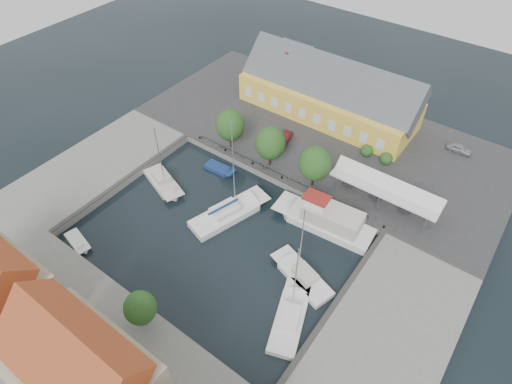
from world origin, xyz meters
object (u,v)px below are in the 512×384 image
(warehouse, at_px, (326,93))
(east_boat_b, at_px, (303,277))
(east_boat_c, at_px, (290,319))
(center_sailboat, at_px, (228,214))
(tent_canopy, at_px, (386,188))
(west_boat_b, at_px, (163,183))
(car_red, at_px, (284,139))
(launch_sw, at_px, (78,243))
(launch_nw, at_px, (219,169))
(trawler, at_px, (327,221))
(car_silver, at_px, (459,149))

(warehouse, relative_size, east_boat_b, 2.52)
(east_boat_c, bearing_deg, center_sailboat, 152.03)
(tent_canopy, relative_size, west_boat_b, 1.30)
(east_boat_b, bearing_deg, tent_canopy, 81.08)
(center_sailboat, height_order, west_boat_b, center_sailboat)
(car_red, bearing_deg, east_boat_c, -66.72)
(warehouse, distance_m, launch_sw, 42.59)
(east_boat_b, height_order, launch_sw, east_boat_b)
(launch_sw, bearing_deg, launch_nw, 75.69)
(warehouse, height_order, tent_canopy, warehouse)
(east_boat_c, bearing_deg, trawler, 104.13)
(tent_canopy, xyz_separation_m, east_boat_b, (-2.42, -15.39, -3.42))
(car_red, xyz_separation_m, trawler, (13.01, -9.91, -0.64))
(east_boat_c, xyz_separation_m, launch_sw, (-26.31, -6.63, -0.17))
(east_boat_b, relative_size, east_boat_c, 0.99)
(car_silver, xyz_separation_m, car_red, (-21.84, -13.34, 0.06))
(launch_sw, height_order, launch_nw, launch_sw)
(car_red, relative_size, launch_sw, 0.88)
(car_silver, xyz_separation_m, trawler, (-8.83, -23.25, -0.58))
(launch_nw, bearing_deg, car_red, 64.35)
(warehouse, height_order, car_red, warehouse)
(launch_sw, bearing_deg, car_silver, 53.90)
(east_boat_c, distance_m, launch_nw, 25.23)
(center_sailboat, xyz_separation_m, east_boat_c, (14.39, -7.64, -0.10))
(center_sailboat, relative_size, east_boat_c, 1.29)
(trawler, xyz_separation_m, launch_sw, (-22.88, -20.24, -0.93))
(car_silver, distance_m, west_boat_b, 42.96)
(trawler, xyz_separation_m, launch_nw, (-17.65, 0.24, -0.93))
(car_red, bearing_deg, center_sailboat, -94.30)
(trawler, relative_size, launch_sw, 2.95)
(car_red, relative_size, launch_nw, 0.84)
(warehouse, relative_size, car_red, 7.14)
(center_sailboat, height_order, east_boat_c, center_sailboat)
(launch_sw, bearing_deg, trawler, 41.50)
(car_silver, relative_size, trawler, 0.26)
(car_silver, relative_size, car_red, 0.88)
(west_boat_b, bearing_deg, car_silver, 44.24)
(warehouse, xyz_separation_m, tent_canopy, (16.60, -13.86, -0.74))
(east_boat_b, distance_m, west_boat_b, 23.78)
(launch_sw, bearing_deg, west_boat_b, 86.00)
(tent_canopy, bearing_deg, launch_sw, -134.87)
(launch_sw, bearing_deg, east_boat_b, 25.57)
(east_boat_b, height_order, west_boat_b, east_boat_b)
(launch_sw, bearing_deg, tent_canopy, 45.13)
(tent_canopy, height_order, car_silver, tent_canopy)
(tent_canopy, distance_m, east_boat_b, 15.95)
(east_boat_b, height_order, launch_nw, east_boat_b)
(east_boat_b, bearing_deg, launch_sw, -154.43)
(east_boat_c, height_order, launch_nw, east_boat_c)
(tent_canopy, relative_size, launch_nw, 2.95)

